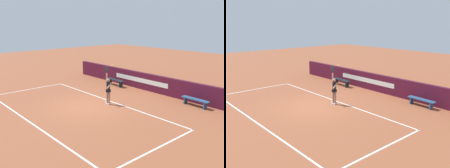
{
  "view_description": "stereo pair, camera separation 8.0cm",
  "coord_description": "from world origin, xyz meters",
  "views": [
    {
      "loc": [
        11.52,
        -8.26,
        4.83
      ],
      "look_at": [
        0.66,
        1.33,
        1.25
      ],
      "focal_mm": 40.57,
      "sensor_mm": 36.0,
      "label": 1
    },
    {
      "loc": [
        11.58,
        -8.2,
        4.83
      ],
      "look_at": [
        0.66,
        1.33,
        1.25
      ],
      "focal_mm": 40.57,
      "sensor_mm": 36.0,
      "label": 2
    }
  ],
  "objects": [
    {
      "name": "courtside_bench_far",
      "position": [
        -2.59,
        4.54,
        0.38
      ],
      "size": [
        1.78,
        0.47,
        0.48
      ],
      "color": "black",
      "rests_on": "ground"
    },
    {
      "name": "back_wall",
      "position": [
        -0.0,
        5.37,
        0.61
      ],
      "size": [
        15.83,
        0.28,
        1.22
      ],
      "color": "#481127",
      "rests_on": "ground"
    },
    {
      "name": "courtside_bench_near",
      "position": [
        4.16,
        4.74,
        0.35
      ],
      "size": [
        1.73,
        0.44,
        0.45
      ],
      "color": "#2D5583",
      "rests_on": "ground"
    },
    {
      "name": "tennis_player",
      "position": [
        0.52,
        1.16,
        0.95
      ],
      "size": [
        0.49,
        0.46,
        2.33
      ],
      "color": "#A4725D",
      "rests_on": "ground"
    },
    {
      "name": "court_lines",
      "position": [
        0.0,
        -0.95,
        0.0
      ],
      "size": [
        11.95,
        5.31,
        0.0
      ],
      "color": "white",
      "rests_on": "ground"
    },
    {
      "name": "ground_plane",
      "position": [
        0.0,
        0.0,
        0.0
      ],
      "size": [
        60.0,
        60.0,
        0.0
      ],
      "primitive_type": "plane",
      "color": "#9C5233"
    },
    {
      "name": "tennis_ball",
      "position": [
        0.79,
        1.26,
        2.4
      ],
      "size": [
        0.07,
        0.07,
        0.07
      ],
      "color": "yellow"
    }
  ]
}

